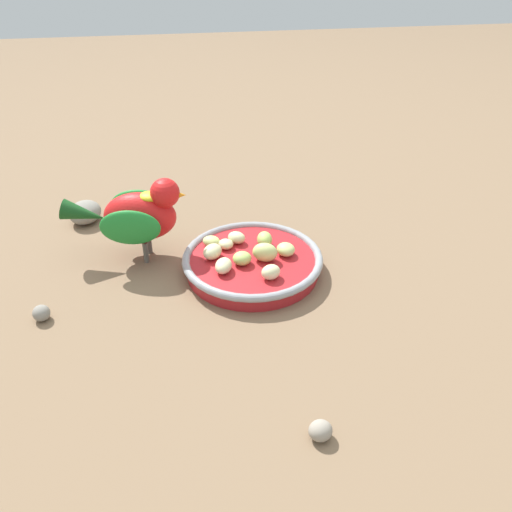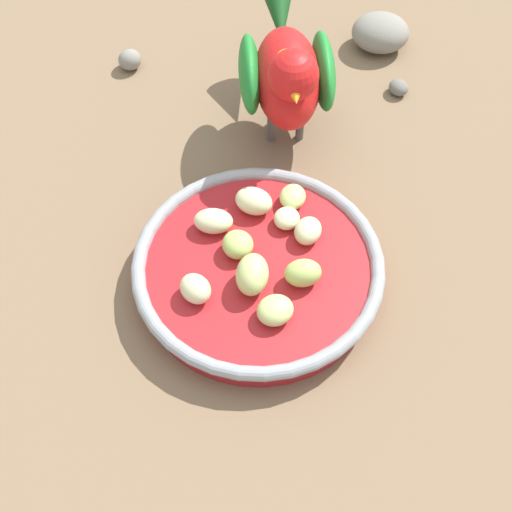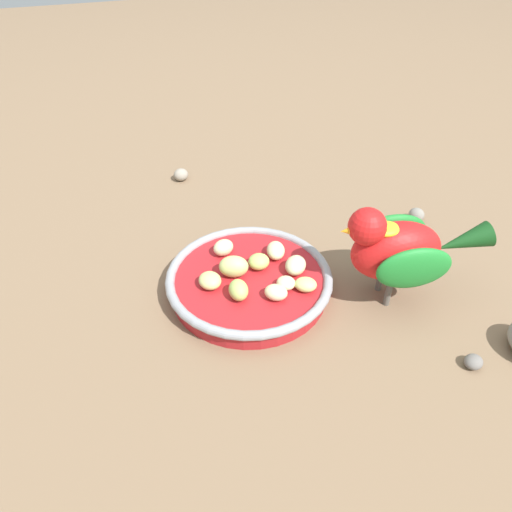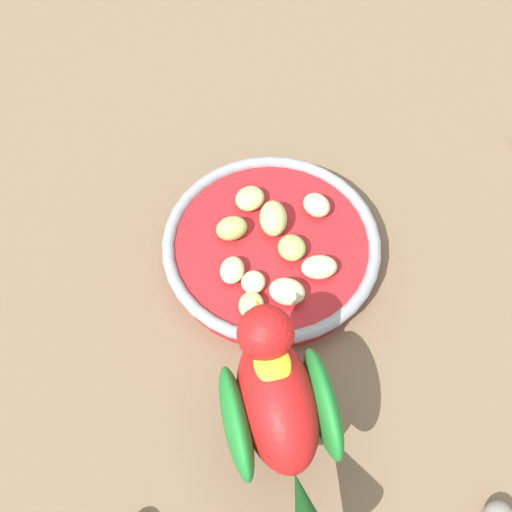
# 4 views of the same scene
# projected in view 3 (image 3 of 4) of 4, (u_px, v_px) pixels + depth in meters

# --- Properties ---
(ground_plane) EXTENTS (4.00, 4.00, 0.00)m
(ground_plane) POSITION_uv_depth(u_px,v_px,m) (265.00, 293.00, 0.63)
(ground_plane) COLOR #7A6047
(feeding_bowl) EXTENTS (0.22, 0.22, 0.03)m
(feeding_bowl) POSITION_uv_depth(u_px,v_px,m) (249.00, 281.00, 0.63)
(feeding_bowl) COLOR #AD1E23
(feeding_bowl) RESTS_ON ground_plane
(apple_piece_0) EXTENTS (0.04, 0.04, 0.02)m
(apple_piece_0) POSITION_uv_depth(u_px,v_px,m) (273.00, 293.00, 0.58)
(apple_piece_0) COLOR beige
(apple_piece_0) RESTS_ON feeding_bowl
(apple_piece_1) EXTENTS (0.04, 0.04, 0.02)m
(apple_piece_1) POSITION_uv_depth(u_px,v_px,m) (210.00, 280.00, 0.60)
(apple_piece_1) COLOR #C6D17A
(apple_piece_1) RESTS_ON feeding_bowl
(apple_piece_2) EXTENTS (0.04, 0.04, 0.02)m
(apple_piece_2) POSITION_uv_depth(u_px,v_px,m) (296.00, 266.00, 0.62)
(apple_piece_2) COLOR beige
(apple_piece_2) RESTS_ON feeding_bowl
(apple_piece_3) EXTENTS (0.03, 0.03, 0.02)m
(apple_piece_3) POSITION_uv_depth(u_px,v_px,m) (238.00, 290.00, 0.59)
(apple_piece_3) COLOR #B2CC66
(apple_piece_3) RESTS_ON feeding_bowl
(apple_piece_4) EXTENTS (0.04, 0.03, 0.02)m
(apple_piece_4) POSITION_uv_depth(u_px,v_px,m) (223.00, 248.00, 0.65)
(apple_piece_4) COLOR beige
(apple_piece_4) RESTS_ON feeding_bowl
(apple_piece_5) EXTENTS (0.03, 0.03, 0.02)m
(apple_piece_5) POSITION_uv_depth(u_px,v_px,m) (286.00, 283.00, 0.60)
(apple_piece_5) COLOR beige
(apple_piece_5) RESTS_ON feeding_bowl
(apple_piece_6) EXTENTS (0.03, 0.03, 0.02)m
(apple_piece_6) POSITION_uv_depth(u_px,v_px,m) (259.00, 261.00, 0.63)
(apple_piece_6) COLOR #B2CC66
(apple_piece_6) RESTS_ON feeding_bowl
(apple_piece_7) EXTENTS (0.05, 0.04, 0.03)m
(apple_piece_7) POSITION_uv_depth(u_px,v_px,m) (234.00, 267.00, 0.62)
(apple_piece_7) COLOR #C6D17A
(apple_piece_7) RESTS_ON feeding_bowl
(apple_piece_8) EXTENTS (0.04, 0.03, 0.02)m
(apple_piece_8) POSITION_uv_depth(u_px,v_px,m) (306.00, 284.00, 0.60)
(apple_piece_8) COLOR #C6D17A
(apple_piece_8) RESTS_ON feeding_bowl
(apple_piece_9) EXTENTS (0.03, 0.04, 0.02)m
(apple_piece_9) POSITION_uv_depth(u_px,v_px,m) (276.00, 250.00, 0.65)
(apple_piece_9) COLOR beige
(apple_piece_9) RESTS_ON feeding_bowl
(parrot) EXTENTS (0.20, 0.11, 0.14)m
(parrot) POSITION_uv_depth(u_px,v_px,m) (399.00, 248.00, 0.58)
(parrot) COLOR #59544C
(parrot) RESTS_ON ground_plane
(pebble_0) EXTENTS (0.03, 0.03, 0.02)m
(pebble_0) POSITION_uv_depth(u_px,v_px,m) (181.00, 175.00, 0.86)
(pebble_0) COLOR gray
(pebble_0) RESTS_ON ground_plane
(pebble_1) EXTENTS (0.03, 0.03, 0.02)m
(pebble_1) POSITION_uv_depth(u_px,v_px,m) (473.00, 362.00, 0.54)
(pebble_1) COLOR slate
(pebble_1) RESTS_ON ground_plane
(pebble_2) EXTENTS (0.03, 0.03, 0.02)m
(pebble_2) POSITION_uv_depth(u_px,v_px,m) (416.00, 215.00, 0.76)
(pebble_2) COLOR gray
(pebble_2) RESTS_ON ground_plane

